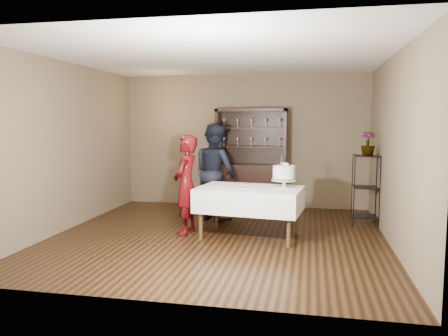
{
  "coord_description": "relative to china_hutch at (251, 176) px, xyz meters",
  "views": [
    {
      "loc": [
        1.37,
        -6.39,
        1.76
      ],
      "look_at": [
        0.07,
        0.1,
        1.04
      ],
      "focal_mm": 35.0,
      "sensor_mm": 36.0,
      "label": 1
    }
  ],
  "objects": [
    {
      "name": "man",
      "position": [
        -0.5,
        -1.13,
        0.19
      ],
      "size": [
        1.05,
        1.04,
        1.72
      ],
      "primitive_type": "imported",
      "rotation": [
        0.0,
        0.0,
        2.4
      ],
      "color": "black",
      "rests_on": "floor"
    },
    {
      "name": "woman",
      "position": [
        -0.72,
        -2.19,
        0.11
      ],
      "size": [
        0.41,
        0.59,
        1.54
      ],
      "primitive_type": "imported",
      "rotation": [
        0.0,
        0.0,
        -1.64
      ],
      "color": "#310504",
      "rests_on": "floor"
    },
    {
      "name": "wall_right",
      "position": [
        2.3,
        -2.25,
        0.69
      ],
      "size": [
        0.02,
        5.0,
        2.7
      ],
      "primitive_type": "cube",
      "color": "brown",
      "rests_on": "floor"
    },
    {
      "name": "potted_plant",
      "position": [
        2.09,
        -1.06,
        0.72
      ],
      "size": [
        0.24,
        0.24,
        0.4
      ],
      "primitive_type": "imported",
      "rotation": [
        0.0,
        0.0,
        -0.08
      ],
      "color": "#416831",
      "rests_on": "plant_etagere"
    },
    {
      "name": "cake",
      "position": [
        0.78,
        -2.1,
        0.31
      ],
      "size": [
        0.38,
        0.38,
        0.52
      ],
      "rotation": [
        0.0,
        0.0,
        0.14
      ],
      "color": "white",
      "rests_on": "cake_table"
    },
    {
      "name": "plant_etagere",
      "position": [
        2.08,
        -1.05,
        -0.01
      ],
      "size": [
        0.42,
        0.42,
        1.2
      ],
      "color": "black",
      "rests_on": "floor"
    },
    {
      "name": "ceiling",
      "position": [
        -0.2,
        -2.25,
        2.04
      ],
      "size": [
        5.0,
        5.0,
        0.0
      ],
      "primitive_type": "plane",
      "rotation": [
        3.14,
        0.0,
        0.0
      ],
      "color": "silver",
      "rests_on": "back_wall"
    },
    {
      "name": "china_hutch",
      "position": [
        0.0,
        0.0,
        0.0
      ],
      "size": [
        1.4,
        0.48,
        2.0
      ],
      "color": "black",
      "rests_on": "floor"
    },
    {
      "name": "cake_table",
      "position": [
        0.28,
        -2.21,
        -0.08
      ],
      "size": [
        1.63,
        1.12,
        0.77
      ],
      "rotation": [
        0.0,
        0.0,
        -0.12
      ],
      "color": "silver",
      "rests_on": "floor"
    },
    {
      "name": "plate_near",
      "position": [
        0.23,
        -2.27,
        0.11
      ],
      "size": [
        0.23,
        0.23,
        0.01
      ],
      "primitive_type": "cylinder",
      "rotation": [
        0.0,
        0.0,
        0.06
      ],
      "color": "white",
      "rests_on": "cake_table"
    },
    {
      "name": "plate_far",
      "position": [
        0.18,
        -1.97,
        0.11
      ],
      "size": [
        0.23,
        0.23,
        0.01
      ],
      "primitive_type": "cylinder",
      "rotation": [
        0.0,
        0.0,
        0.33
      ],
      "color": "white",
      "rests_on": "cake_table"
    },
    {
      "name": "wall_left",
      "position": [
        -2.7,
        -2.25,
        0.69
      ],
      "size": [
        0.02,
        5.0,
        2.7
      ],
      "primitive_type": "cube",
      "color": "brown",
      "rests_on": "floor"
    },
    {
      "name": "floor",
      "position": [
        -0.2,
        -2.25,
        -0.66
      ],
      "size": [
        5.0,
        5.0,
        0.0
      ],
      "primitive_type": "plane",
      "color": "black",
      "rests_on": "ground"
    },
    {
      "name": "back_wall",
      "position": [
        -0.2,
        0.25,
        0.69
      ],
      "size": [
        5.0,
        0.02,
        2.7
      ],
      "primitive_type": "cube",
      "color": "brown",
      "rests_on": "floor"
    }
  ]
}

